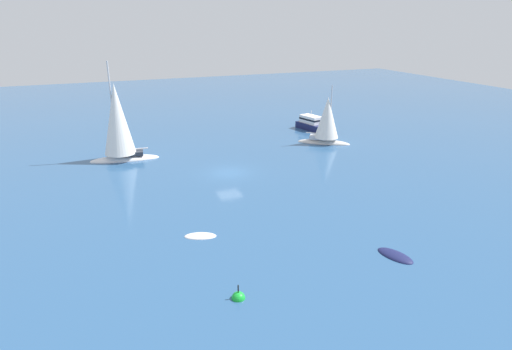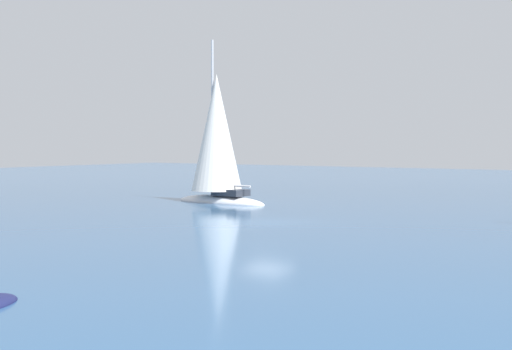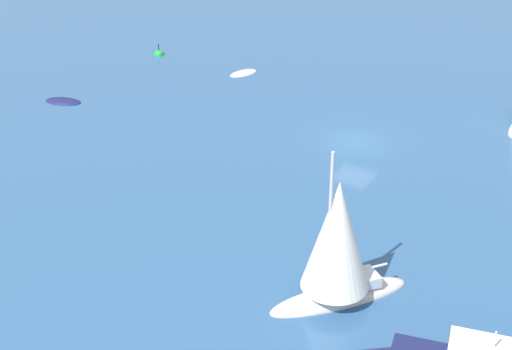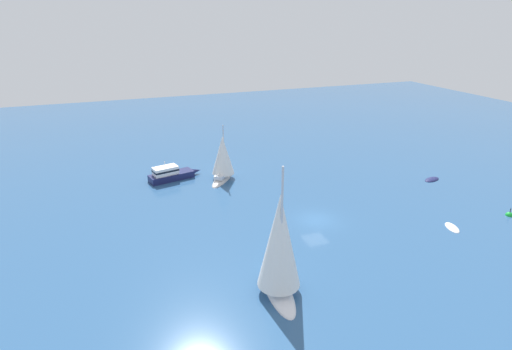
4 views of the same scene
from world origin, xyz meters
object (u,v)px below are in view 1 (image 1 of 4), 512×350
rib (395,256)px  yacht (326,123)px  sloop (119,125)px  channel_buoy (238,298)px  skiff (200,236)px  powerboat (314,125)px

rib → yacht: bearing=-38.0°
sloop → channel_buoy: (-30.15, -3.33, -4.08)m
channel_buoy → skiff: bearing=-0.0°
powerboat → yacht: size_ratio=0.95×
yacht → rib: bearing=-74.6°
sloop → yacht: size_ratio=1.45×
powerboat → yacht: yacht is taller
skiff → sloop: size_ratio=0.23×
powerboat → skiff: (-26.06, 24.43, -0.83)m
sloop → rib: 33.54m
powerboat → channel_buoy: 42.21m
powerboat → skiff: bearing=-56.7°
skiff → channel_buoy: 8.35m
powerboat → rib: powerboat is taller
sloop → skiff: bearing=105.6°
rib → sloop: bearing=10.1°
yacht → skiff: bearing=-102.5°
sloop → rib: (-29.72, -15.00, -4.08)m
rib → channel_buoy: channel_buoy is taller
powerboat → channel_buoy: powerboat is taller
sloop → yacht: (-2.65, -25.57, -1.33)m
sloop → powerboat: bearing=-164.4°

